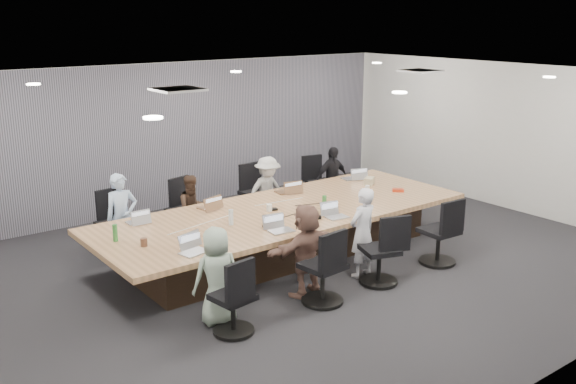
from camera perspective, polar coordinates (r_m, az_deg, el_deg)
floor at (r=9.82m, az=1.42°, el=-6.41°), size 10.00×8.00×0.00m
ceiling at (r=9.15m, az=1.54°, el=10.07°), size 10.00×8.00×0.00m
wall_back at (r=12.69m, az=-9.92°, el=4.99°), size 10.00×0.00×2.80m
wall_front at (r=6.88m, az=22.85°, el=-5.01°), size 10.00×0.00×2.80m
wall_right at (r=13.05m, az=18.96°, el=4.67°), size 0.00×8.00×2.80m
curtain at (r=12.62m, az=-9.75°, el=4.94°), size 9.80×0.04×2.80m
conference_table at (r=10.05m, az=-0.35°, el=-3.44°), size 6.00×2.20×0.74m
chair_0 at (r=10.51m, az=-15.19°, el=-3.16°), size 0.60×0.60×0.80m
chair_1 at (r=10.99m, az=-9.29°, el=-1.99°), size 0.66×0.66×0.80m
chair_2 at (r=11.72m, az=-2.81°, el=-0.49°), size 0.62×0.62×0.88m
chair_3 at (r=12.62m, az=2.87°, el=0.48°), size 0.63×0.63×0.80m
chair_4 at (r=7.69m, az=-4.92°, el=-9.80°), size 0.59×0.59×0.77m
chair_5 at (r=8.42m, az=3.10°, el=-7.09°), size 0.64×0.64×0.87m
chair_6 at (r=9.09m, az=8.12°, el=-5.58°), size 0.73×0.73×0.84m
chair_7 at (r=9.97m, az=13.25°, el=-3.84°), size 0.62×0.62×0.87m
person_0 at (r=10.11m, az=-14.54°, el=-2.18°), size 0.52×0.36×1.36m
laptop_0 at (r=9.61m, az=-13.28°, el=-2.60°), size 0.30×0.20×0.02m
person_1 at (r=10.64m, az=-8.44°, el=-1.54°), size 0.59×0.47×1.15m
laptop_1 at (r=10.13m, az=-6.96°, el=-1.34°), size 0.39×0.30×0.02m
person_2 at (r=11.39m, az=-1.82°, el=0.04°), size 0.83×0.49×1.26m
laptop_2 at (r=10.93m, az=-0.15°, el=0.03°), size 0.38×0.29×0.02m
person_3 at (r=12.30m, az=3.94°, el=1.16°), size 0.75×0.34×1.25m
laptop_3 at (r=11.88m, az=5.69°, el=1.22°), size 0.39×0.30×0.02m
person_4 at (r=7.87m, az=-6.34°, el=-7.42°), size 0.65×0.47×1.23m
laptop_4 at (r=8.27m, az=-8.34°, el=-5.33°), size 0.39×0.30×0.02m
person_5 at (r=8.60m, az=1.61°, el=-5.14°), size 1.22×0.55×1.27m
laptop_5 at (r=8.97m, az=-0.59°, el=-3.48°), size 0.36×0.27×0.02m
person_6 at (r=9.24m, az=6.64°, el=-3.60°), size 0.51×0.36×1.32m
laptop_6 at (r=9.59m, az=4.39°, el=-2.25°), size 0.34×0.25×0.02m
bottle_green_left at (r=8.86m, az=-15.11°, el=-3.53°), size 0.08×0.08×0.23m
bottle_green_right at (r=9.89m, az=3.25°, el=-0.99°), size 0.08×0.08×0.24m
bottle_clear at (r=9.26m, az=-5.09°, el=-2.25°), size 0.07×0.07×0.22m
cup_white_far at (r=9.88m, az=-1.67°, el=-1.41°), size 0.10×0.10×0.11m
cup_white_near at (r=11.08m, az=7.06°, el=0.34°), size 0.08×0.08×0.10m
mug_brown at (r=8.61m, az=-12.69°, el=-4.38°), size 0.12×0.12×0.11m
mic_left at (r=9.16m, az=-1.78°, el=-3.04°), size 0.15×0.10×0.03m
mic_right at (r=9.93m, az=-1.35°, el=-1.54°), size 0.15×0.12×0.03m
stapler at (r=9.49m, az=2.54°, el=-2.30°), size 0.15×0.05×0.06m
canvas_bag at (r=11.50m, az=7.23°, el=0.97°), size 0.27×0.24×0.13m
snack_packet at (r=11.14m, az=9.75°, el=0.17°), size 0.23×0.23×0.04m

